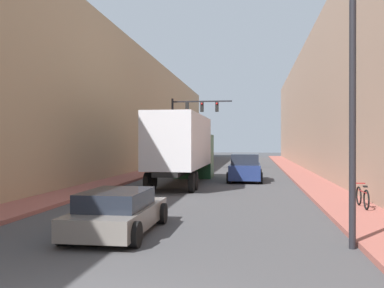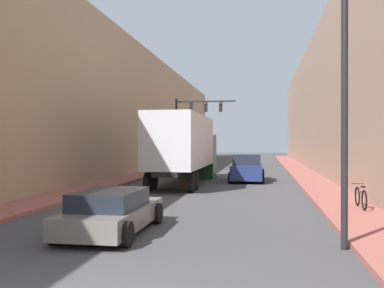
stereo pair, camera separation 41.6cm
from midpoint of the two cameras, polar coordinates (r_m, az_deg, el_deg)
sidewalk_right at (r=35.52m, az=13.67°, el=-3.74°), size 2.12×80.00×0.15m
sidewalk_left at (r=36.46m, az=-5.80°, el=-3.63°), size 2.12×80.00×0.15m
building_right at (r=36.20m, az=20.12°, el=5.44°), size 6.00×80.00×11.65m
building_left at (r=37.68m, az=-11.83°, el=4.61°), size 6.00×80.00×10.83m
semi_truck at (r=26.09m, az=-1.55°, el=-0.26°), size 2.59×11.42×4.10m
sedan_car at (r=12.27m, az=-10.81°, el=-8.92°), size 2.07×4.37×1.21m
suv_car at (r=28.08m, az=6.68°, el=-3.23°), size 2.19×4.76×1.78m
traffic_signal_gantry at (r=39.15m, az=-0.85°, el=3.33°), size 5.56×0.35×6.55m
street_lamp at (r=11.06m, az=19.60°, el=12.78°), size 0.44×0.44×7.86m
parked_bicycle at (r=16.84m, az=21.12°, el=-6.63°), size 0.44×1.82×0.86m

